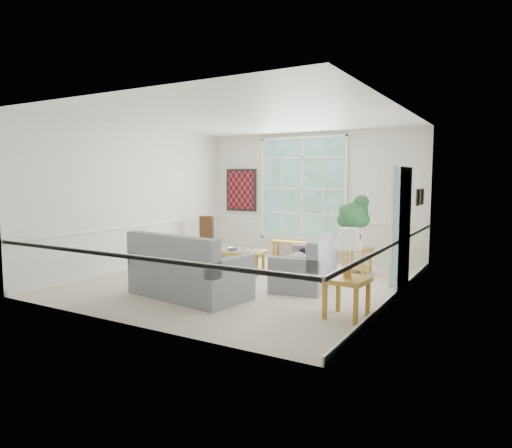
{
  "coord_description": "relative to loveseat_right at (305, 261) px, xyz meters",
  "views": [
    {
      "loc": [
        4.39,
        -7.18,
        1.91
      ],
      "look_at": [
        0.1,
        0.2,
        1.05
      ],
      "focal_mm": 32.0,
      "sensor_mm": 36.0,
      "label": 1
    }
  ],
  "objects": [
    {
      "name": "floor",
      "position": [
        -1.13,
        -0.17,
        -0.45
      ],
      "size": [
        5.5,
        6.0,
        0.01
      ],
      "primitive_type": "cube",
      "color": "#C0B5A2",
      "rests_on": "ground"
    },
    {
      "name": "ceiling",
      "position": [
        -1.13,
        -0.17,
        2.56
      ],
      "size": [
        5.5,
        6.0,
        0.02
      ],
      "primitive_type": "cube",
      "color": "white",
      "rests_on": "ground"
    },
    {
      "name": "wall_back",
      "position": [
        -1.13,
        2.83,
        1.06
      ],
      "size": [
        5.5,
        0.02,
        3.0
      ],
      "primitive_type": "cube",
      "color": "silver",
      "rests_on": "ground"
    },
    {
      "name": "wall_front",
      "position": [
        -1.13,
        -3.17,
        1.06
      ],
      "size": [
        5.5,
        0.02,
        3.0
      ],
      "primitive_type": "cube",
      "color": "silver",
      "rests_on": "ground"
    },
    {
      "name": "wall_left",
      "position": [
        -3.88,
        -0.17,
        1.06
      ],
      "size": [
        0.02,
        6.0,
        3.0
      ],
      "primitive_type": "cube",
      "color": "silver",
      "rests_on": "ground"
    },
    {
      "name": "wall_right",
      "position": [
        1.62,
        -0.17,
        1.06
      ],
      "size": [
        0.02,
        6.0,
        3.0
      ],
      "primitive_type": "cube",
      "color": "silver",
      "rests_on": "ground"
    },
    {
      "name": "window_back",
      "position": [
        -1.33,
        2.79,
        1.21
      ],
      "size": [
        2.3,
        0.08,
        2.4
      ],
      "primitive_type": "cube",
      "color": "white",
      "rests_on": "wall_back"
    },
    {
      "name": "entry_door",
      "position": [
        1.58,
        0.43,
        0.61
      ],
      "size": [
        0.08,
        0.9,
        2.1
      ],
      "primitive_type": "cube",
      "color": "white",
      "rests_on": "floor"
    },
    {
      "name": "door_sidelight",
      "position": [
        1.58,
        -0.2,
        0.71
      ],
      "size": [
        0.08,
        0.26,
        1.9
      ],
      "primitive_type": "cube",
      "color": "white",
      "rests_on": "wall_right"
    },
    {
      "name": "wall_art",
      "position": [
        -3.08,
        2.78,
        1.16
      ],
      "size": [
        0.9,
        0.06,
        1.1
      ],
      "primitive_type": "cube",
      "color": "#5D0F18",
      "rests_on": "wall_back"
    },
    {
      "name": "wall_frame_near",
      "position": [
        1.58,
        1.58,
        1.11
      ],
      "size": [
        0.04,
        0.26,
        0.32
      ],
      "primitive_type": "cube",
      "color": "black",
      "rests_on": "wall_right"
    },
    {
      "name": "wall_frame_far",
      "position": [
        1.58,
        1.98,
        1.11
      ],
      "size": [
        0.04,
        0.26,
        0.32
      ],
      "primitive_type": "cube",
      "color": "black",
      "rests_on": "wall_right"
    },
    {
      "name": "loveseat_right",
      "position": [
        0.0,
        0.0,
        0.0
      ],
      "size": [
        1.11,
        1.75,
        0.89
      ],
      "primitive_type": "cube",
      "rotation": [
        0.0,
        0.0,
        0.17
      ],
      "color": "gray",
      "rests_on": "floor"
    },
    {
      "name": "loveseat_front",
      "position": [
        -1.31,
        -1.61,
        0.08
      ],
      "size": [
        2.04,
        1.24,
        1.04
      ],
      "primitive_type": "cube",
      "rotation": [
        0.0,
        0.0,
        -0.13
      ],
      "color": "gray",
      "rests_on": "floor"
    },
    {
      "name": "coffee_table",
      "position": [
        -1.69,
        0.33,
        -0.22
      ],
      "size": [
        1.33,
        0.93,
        0.45
      ],
      "primitive_type": "cube",
      "rotation": [
        0.0,
        0.0,
        0.24
      ],
      "color": "#AD7B26",
      "rests_on": "floor"
    },
    {
      "name": "pewter_bowl",
      "position": [
        -1.75,
        0.37,
        0.04
      ],
      "size": [
        0.3,
        0.3,
        0.07
      ],
      "primitive_type": "imported",
      "rotation": [
        0.0,
        0.0,
        -0.04
      ],
      "color": "#A0A1A6",
      "rests_on": "coffee_table"
    },
    {
      "name": "window_bench",
      "position": [
        -1.14,
        2.48,
        -0.25
      ],
      "size": [
        1.7,
        0.37,
        0.39
      ],
      "primitive_type": "cube",
      "rotation": [
        0.0,
        0.0,
        -0.02
      ],
      "color": "#AD7B26",
      "rests_on": "floor"
    },
    {
      "name": "end_table",
      "position": [
        0.45,
        1.6,
        -0.19
      ],
      "size": [
        0.55,
        0.55,
        0.51
      ],
      "primitive_type": "cube",
      "rotation": [
        0.0,
        0.0,
        -0.09
      ],
      "color": "#AD7B26",
      "rests_on": "floor"
    },
    {
      "name": "houseplant",
      "position": [
        0.38,
        1.53,
        0.61
      ],
      "size": [
        0.79,
        0.79,
        1.08
      ],
      "primitive_type": null,
      "rotation": [
        0.0,
        0.0,
        -0.3
      ],
      "color": "#21542C",
      "rests_on": "end_table"
    },
    {
      "name": "side_table",
      "position": [
        1.27,
        -1.45,
        -0.16
      ],
      "size": [
        0.59,
        0.59,
        0.56
      ],
      "primitive_type": "cube",
      "rotation": [
        0.0,
        0.0,
        -0.07
      ],
      "color": "#AD7B26",
      "rests_on": "floor"
    },
    {
      "name": "table_lamp",
      "position": [
        1.27,
        -1.45,
        0.46
      ],
      "size": [
        0.43,
        0.43,
        0.68
      ],
      "primitive_type": null,
      "rotation": [
        0.0,
        0.0,
        -0.1
      ],
      "color": "white",
      "rests_on": "side_table"
    },
    {
      "name": "pet_bed",
      "position": [
        -2.79,
        1.75,
        -0.38
      ],
      "size": [
        0.55,
        0.55,
        0.13
      ],
      "primitive_type": "cylinder",
      "rotation": [
        0.0,
        0.0,
        -0.32
      ],
      "color": "slate",
      "rests_on": "floor"
    },
    {
      "name": "floor_speaker",
      "position": [
        -3.33,
        1.6,
        0.05
      ],
      "size": [
        0.38,
        0.35,
        0.99
      ],
      "primitive_type": "cube",
      "rotation": [
        0.0,
        0.0,
        0.43
      ],
      "color": "#392410",
      "rests_on": "floor"
    },
    {
      "name": "cat",
      "position": [
        -0.19,
        0.55,
        0.09
      ],
      "size": [
        0.36,
        0.27,
        0.16
      ],
      "primitive_type": "ellipsoid",
      "rotation": [
        0.0,
        0.0,
        0.09
      ],
      "color": "black",
      "rests_on": "loveseat_right"
    }
  ]
}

